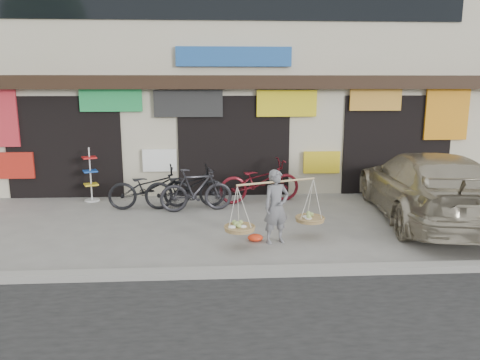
{
  "coord_description": "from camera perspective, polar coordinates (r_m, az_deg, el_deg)",
  "views": [
    {
      "loc": [
        -0.58,
        -9.04,
        3.06
      ],
      "look_at": [
        0.01,
        0.9,
        0.96
      ],
      "focal_mm": 35.0,
      "sensor_mm": 36.0,
      "label": 1
    }
  ],
  "objects": [
    {
      "name": "display_rack",
      "position": [
        12.74,
        -17.73,
        0.04
      ],
      "size": [
        0.44,
        0.44,
        1.41
      ],
      "rotation": [
        0.0,
        0.0,
        0.42
      ],
      "color": "silver",
      "rests_on": "ground"
    },
    {
      "name": "suv",
      "position": [
        11.31,
        21.79,
        -0.67
      ],
      "size": [
        2.72,
        5.51,
        1.54
      ],
      "rotation": [
        0.0,
        0.0,
        3.03
      ],
      "color": "#AEA48C",
      "rests_on": "ground"
    },
    {
      "name": "bike_1",
      "position": [
        11.24,
        -5.36,
        -1.21
      ],
      "size": [
        1.8,
        0.75,
        1.05
      ],
      "primitive_type": "imported",
      "rotation": [
        0.0,
        0.0,
        1.72
      ],
      "color": "#2B2A2F",
      "rests_on": "ground"
    },
    {
      "name": "street_vendor",
      "position": [
        9.0,
        4.43,
        -3.68
      ],
      "size": [
        1.99,
        1.07,
        1.44
      ],
      "rotation": [
        0.0,
        0.0,
        0.34
      ],
      "color": "slate",
      "rests_on": "ground"
    },
    {
      "name": "bike_3",
      "position": [
        11.58,
        -6.63,
        -0.85
      ],
      "size": [
        2.08,
        1.0,
        1.05
      ],
      "primitive_type": "imported",
      "rotation": [
        0.0,
        0.0,
        1.73
      ],
      "color": "black",
      "rests_on": "ground"
    },
    {
      "name": "bike_2",
      "position": [
        12.03,
        2.4,
        -0.14
      ],
      "size": [
        2.22,
        1.13,
        1.11
      ],
      "primitive_type": "imported",
      "rotation": [
        0.0,
        0.0,
        1.76
      ],
      "color": "#5C0F18",
      "rests_on": "ground"
    },
    {
      "name": "red_bag",
      "position": [
        9.23,
        1.88,
        -7.03
      ],
      "size": [
        0.31,
        0.25,
        0.14
      ],
      "primitive_type": "ellipsoid",
      "color": "#F43817",
      "rests_on": "ground"
    },
    {
      "name": "bike_0",
      "position": [
        11.66,
        -10.93,
        -0.89
      ],
      "size": [
        2.08,
        1.0,
        1.05
      ],
      "primitive_type": "imported",
      "rotation": [
        0.0,
        0.0,
        1.73
      ],
      "color": "black",
      "rests_on": "ground"
    },
    {
      "name": "shophouse_block",
      "position": [
        15.47,
        -1.28,
        13.32
      ],
      "size": [
        14.0,
        6.32,
        7.0
      ],
      "color": "beige",
      "rests_on": "ground"
    },
    {
      "name": "ground",
      "position": [
        9.56,
        0.27,
        -6.78
      ],
      "size": [
        70.0,
        70.0,
        0.0
      ],
      "primitive_type": "plane",
      "color": "gray",
      "rests_on": "ground"
    },
    {
      "name": "kerb",
      "position": [
        7.68,
        1.25,
        -11.13
      ],
      "size": [
        70.0,
        0.25,
        0.12
      ],
      "primitive_type": "cube",
      "color": "gray",
      "rests_on": "ground"
    }
  ]
}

